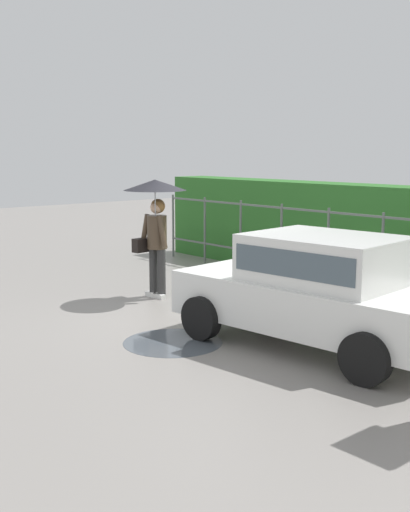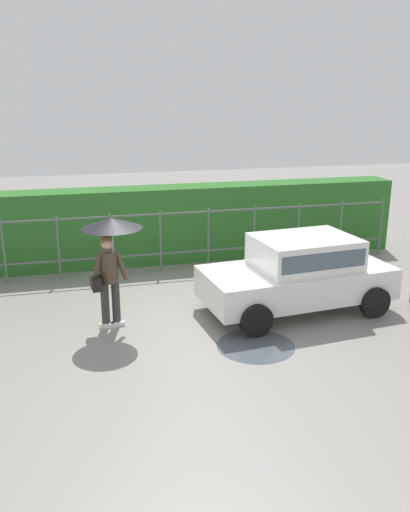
% 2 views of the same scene
% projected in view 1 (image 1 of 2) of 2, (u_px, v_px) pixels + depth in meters
% --- Properties ---
extents(ground_plane, '(40.00, 40.00, 0.00)m').
position_uv_depth(ground_plane, '(203.00, 312.00, 10.23)').
color(ground_plane, gray).
extents(car, '(3.87, 2.16, 1.48)m').
position_uv_depth(car, '(318.00, 286.00, 8.35)').
color(car, white).
rests_on(car, ground).
extents(pedestrian, '(1.07, 1.07, 2.06)m').
position_uv_depth(pedestrian, '(155.00, 209.00, 10.98)').
color(pedestrian, '#333333').
rests_on(pedestrian, ground).
extents(fence_section, '(10.64, 0.05, 1.50)m').
position_uv_depth(fence_section, '(354.00, 248.00, 11.52)').
color(fence_section, '#59605B').
rests_on(fence_section, ground).
extents(hedge_row, '(11.59, 0.90, 1.90)m').
position_uv_depth(hedge_row, '(383.00, 236.00, 12.07)').
color(hedge_row, '#2D6B28').
rests_on(hedge_row, ground).
extents(puddle_near, '(1.34, 1.34, 0.00)m').
position_uv_depth(puddle_near, '(173.00, 342.00, 8.63)').
color(puddle_near, '#4C545B').
rests_on(puddle_near, ground).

